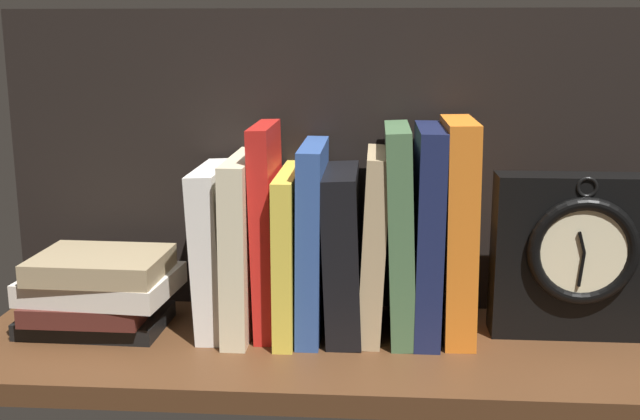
% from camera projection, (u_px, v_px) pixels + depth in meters
% --- Properties ---
extents(ground_plane, '(0.84, 0.27, 0.03)m').
position_uv_depth(ground_plane, '(329.00, 352.00, 0.90)').
color(ground_plane, '#4C2D19').
extents(back_panel, '(0.84, 0.01, 0.38)m').
position_uv_depth(back_panel, '(336.00, 162.00, 0.98)').
color(back_panel, black).
rests_on(back_panel, ground_plane).
extents(book_white_catcher, '(0.04, 0.14, 0.20)m').
position_uv_depth(book_white_catcher, '(216.00, 248.00, 0.93)').
color(book_white_catcher, silver).
rests_on(book_white_catcher, ground_plane).
extents(book_cream_twain, '(0.03, 0.17, 0.21)m').
position_uv_depth(book_cream_twain, '(243.00, 244.00, 0.92)').
color(book_cream_twain, beige).
rests_on(book_cream_twain, ground_plane).
extents(book_red_requiem, '(0.03, 0.13, 0.25)m').
position_uv_depth(book_red_requiem, '(267.00, 229.00, 0.92)').
color(book_red_requiem, red).
rests_on(book_red_requiem, ground_plane).
extents(book_yellow_seinlanguage, '(0.02, 0.17, 0.19)m').
position_uv_depth(book_yellow_seinlanguage, '(289.00, 251.00, 0.92)').
color(book_yellow_seinlanguage, gold).
rests_on(book_yellow_seinlanguage, ground_plane).
extents(book_blue_modern, '(0.03, 0.15, 0.22)m').
position_uv_depth(book_blue_modern, '(313.00, 238.00, 0.91)').
color(book_blue_modern, '#2D4C8E').
rests_on(book_blue_modern, ground_plane).
extents(book_black_skeptic, '(0.05, 0.15, 0.20)m').
position_uv_depth(book_black_skeptic, '(343.00, 251.00, 0.92)').
color(book_black_skeptic, black).
rests_on(book_black_skeptic, ground_plane).
extents(book_tan_shortstories, '(0.04, 0.14, 0.22)m').
position_uv_depth(book_tan_shortstories, '(374.00, 243.00, 0.91)').
color(book_tan_shortstories, tan).
rests_on(book_tan_shortstories, ground_plane).
extents(book_green_romantic, '(0.04, 0.14, 0.25)m').
position_uv_depth(book_green_romantic, '(400.00, 231.00, 0.90)').
color(book_green_romantic, '#476B44').
rests_on(book_green_romantic, ground_plane).
extents(book_navy_bierce, '(0.03, 0.14, 0.25)m').
position_uv_depth(book_navy_bierce, '(427.00, 232.00, 0.90)').
color(book_navy_bierce, '#192147').
rests_on(book_navy_bierce, ground_plane).
extents(book_orange_pandolfini, '(0.04, 0.13, 0.25)m').
position_uv_depth(book_orange_pandolfini, '(457.00, 229.00, 0.90)').
color(book_orange_pandolfini, orange).
rests_on(book_orange_pandolfini, ground_plane).
extents(framed_clock, '(0.19, 0.06, 0.19)m').
position_uv_depth(framed_clock, '(577.00, 255.00, 0.89)').
color(framed_clock, black).
rests_on(framed_clock, ground_plane).
extents(book_stack_side, '(0.18, 0.14, 0.09)m').
position_uv_depth(book_stack_side, '(99.00, 290.00, 0.93)').
color(book_stack_side, black).
rests_on(book_stack_side, ground_plane).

